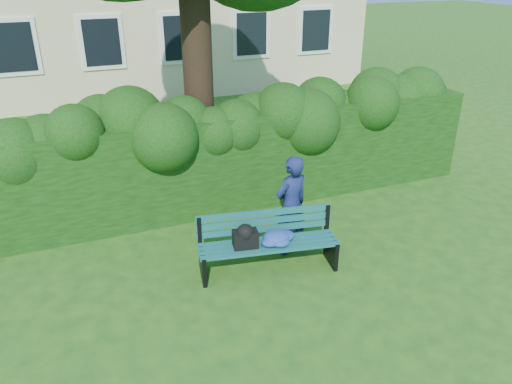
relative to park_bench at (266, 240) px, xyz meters
name	(u,v)px	position (x,y,z in m)	size (l,w,h in m)	color
ground	(270,262)	(0.13, 0.14, -0.50)	(80.00, 80.00, 0.00)	#204C18
hedge	(224,160)	(0.13, 2.34, 0.40)	(10.00, 1.00, 1.80)	black
park_bench	(266,240)	(0.00, 0.00, 0.00)	(2.14, 0.90, 0.89)	#0D3F41
man_reading	(291,206)	(0.55, 0.32, 0.32)	(0.60, 0.39, 1.64)	#161F4E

